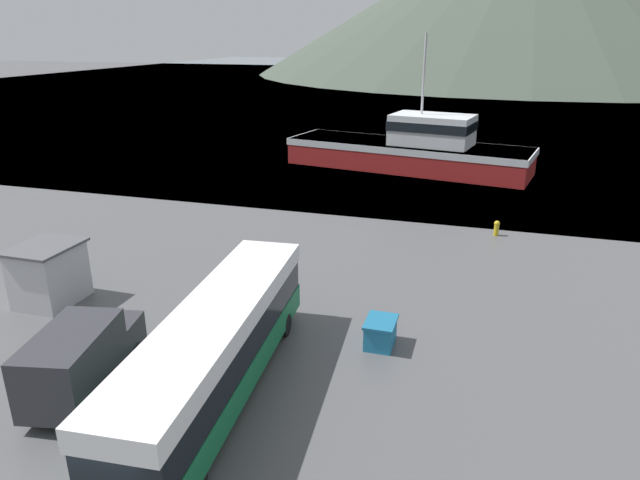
{
  "coord_description": "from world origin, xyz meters",
  "views": [
    {
      "loc": [
        7.87,
        -8.79,
        11.34
      ],
      "look_at": [
        0.49,
        15.76,
        2.0
      ],
      "focal_mm": 32.0,
      "sensor_mm": 36.0,
      "label": 1
    }
  ],
  "objects_px": {
    "dock_kiosk": "(49,274)",
    "delivery_van": "(81,357)",
    "storage_bin": "(380,333)",
    "tour_bus": "(217,347)",
    "fishing_boat": "(412,149)",
    "small_boat": "(427,142)"
  },
  "relations": [
    {
      "from": "small_boat",
      "to": "dock_kiosk",
      "type": "bearing_deg",
      "value": -116.92
    },
    {
      "from": "storage_bin",
      "to": "tour_bus",
      "type": "bearing_deg",
      "value": -133.59
    },
    {
      "from": "fishing_boat",
      "to": "dock_kiosk",
      "type": "xyz_separation_m",
      "value": [
        -11.57,
        -31.1,
        -0.46
      ]
    },
    {
      "from": "delivery_van",
      "to": "dock_kiosk",
      "type": "height_order",
      "value": "dock_kiosk"
    },
    {
      "from": "tour_bus",
      "to": "dock_kiosk",
      "type": "xyz_separation_m",
      "value": [
        -10.29,
        4.21,
        -0.45
      ]
    },
    {
      "from": "dock_kiosk",
      "to": "delivery_van",
      "type": "bearing_deg",
      "value": -42.11
    },
    {
      "from": "delivery_van",
      "to": "dock_kiosk",
      "type": "distance_m",
      "value": 7.87
    },
    {
      "from": "storage_bin",
      "to": "delivery_van",
      "type": "bearing_deg",
      "value": -147.17
    },
    {
      "from": "fishing_boat",
      "to": "storage_bin",
      "type": "relative_size",
      "value": 14.26
    },
    {
      "from": "tour_bus",
      "to": "delivery_van",
      "type": "xyz_separation_m",
      "value": [
        -4.46,
        -1.06,
        -0.52
      ]
    },
    {
      "from": "dock_kiosk",
      "to": "small_boat",
      "type": "xyz_separation_m",
      "value": [
        11.59,
        42.13,
        -0.9
      ]
    },
    {
      "from": "delivery_van",
      "to": "fishing_boat",
      "type": "distance_m",
      "value": 36.83
    },
    {
      "from": "fishing_boat",
      "to": "small_boat",
      "type": "bearing_deg",
      "value": 10.39
    },
    {
      "from": "storage_bin",
      "to": "dock_kiosk",
      "type": "xyz_separation_m",
      "value": [
        -14.76,
        -0.48,
        0.81
      ]
    },
    {
      "from": "delivery_van",
      "to": "storage_bin",
      "type": "relative_size",
      "value": 3.74
    },
    {
      "from": "storage_bin",
      "to": "dock_kiosk",
      "type": "height_order",
      "value": "dock_kiosk"
    },
    {
      "from": "delivery_van",
      "to": "fishing_boat",
      "type": "height_order",
      "value": "fishing_boat"
    },
    {
      "from": "delivery_van",
      "to": "fishing_boat",
      "type": "relative_size",
      "value": 0.26
    },
    {
      "from": "delivery_van",
      "to": "storage_bin",
      "type": "distance_m",
      "value": 10.65
    },
    {
      "from": "tour_bus",
      "to": "storage_bin",
      "type": "xyz_separation_m",
      "value": [
        4.47,
        4.7,
        -1.27
      ]
    },
    {
      "from": "tour_bus",
      "to": "small_boat",
      "type": "xyz_separation_m",
      "value": [
        1.3,
        46.35,
        -1.36
      ]
    },
    {
      "from": "tour_bus",
      "to": "fishing_boat",
      "type": "relative_size",
      "value": 0.57
    }
  ]
}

